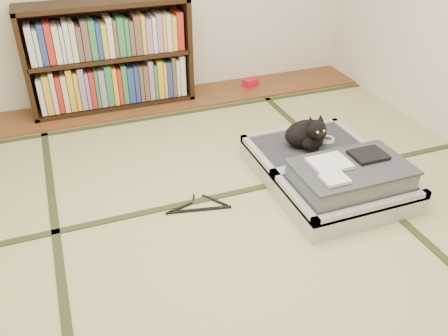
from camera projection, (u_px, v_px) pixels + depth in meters
name	position (u px, v px, depth m)	size (l,w,h in m)	color
floor	(237.00, 235.00, 2.79)	(4.50, 4.50, 0.00)	tan
wood_strip	(156.00, 102.00, 4.37)	(4.00, 0.50, 0.02)	brown
red_item	(250.00, 82.00, 4.66)	(0.15, 0.09, 0.07)	red
tatami_borders	(210.00, 190.00, 3.18)	(4.00, 4.50, 0.01)	#2D381E
bookcase	(110.00, 58.00, 4.09)	(1.41, 0.32, 0.92)	black
suitcase	(330.00, 172.00, 3.16)	(0.81, 1.08, 0.32)	#B9BABE
cat	(308.00, 134.00, 3.31)	(0.36, 0.36, 0.29)	black
cable_coil	(327.00, 140.00, 3.44)	(0.11, 0.11, 0.03)	white
hanger	(199.00, 207.00, 3.01)	(0.41, 0.22, 0.01)	black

